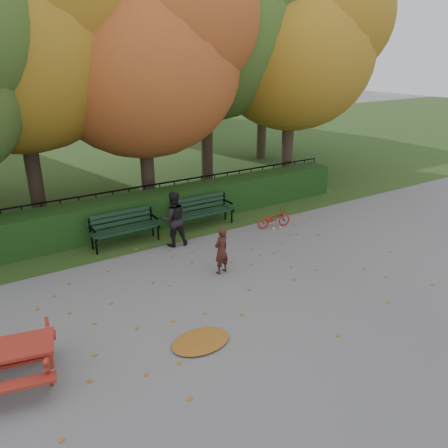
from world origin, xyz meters
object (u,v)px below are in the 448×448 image
tree_g (274,39)px  child (221,250)px  bench_right (202,209)px  adult (173,219)px  tree_e (304,44)px  tree_b (26,28)px  tree_c (154,51)px  tree_d (219,15)px  bicycle (274,219)px  bench_left (124,225)px

tree_g → child: 13.08m
bench_right → adult: size_ratio=1.22×
tree_e → bench_right: tree_e is taller
tree_b → tree_c: bearing=-13.5°
tree_c → tree_d: size_ratio=0.84×
tree_d → tree_g: size_ratio=1.12×
tree_e → bench_right: (-5.42, -2.07, -4.56)m
tree_d → tree_e: tree_d is taller
child → adult: bearing=-99.5°
tree_e → bench_right: size_ratio=4.53×
tree_b → bicycle: (5.25, -4.26, -5.13)m
tree_b → tree_d: tree_d is taller
adult → bicycle: (3.03, -0.41, -0.47)m
tree_b → bench_right: tree_b is taller
bench_right → bicycle: size_ratio=1.76×
tree_g → bicycle: 10.46m
tree_b → adult: 6.44m
tree_e → child: (-6.53, -4.87, -4.52)m
child → bench_left: bearing=-80.9°
tree_b → bench_left: bearing=-69.4°
tree_b → tree_c: tree_b is taller
tree_g → tree_d: bearing=-150.4°
tree_b → tree_g: bearing=15.6°
tree_d → bench_left: tree_d is taller
tree_d → child: size_ratio=8.50×
child → tree_b: bearing=-83.1°
bench_left → adult: adult is taller
tree_c → adult: tree_c is taller
bench_right → adult: (-1.32, -0.80, 0.22)m
tree_e → bicycle: (-3.71, -3.28, -4.81)m
tree_d → tree_c: bearing=-157.4°
tree_e → bench_left: (-7.82, -2.07, -4.56)m
tree_c → bicycle: size_ratio=7.82×
tree_g → adult: 11.91m
tree_b → tree_g: 11.19m
tree_e → adult: (-6.75, -2.87, -4.34)m
tree_c → bench_right: bearing=-83.3°
child → bicycle: (2.81, 1.59, -0.29)m
tree_b → tree_c: size_ratio=1.10×
tree_c → child: (-0.84, -5.06, -4.26)m
bench_left → tree_d: bearing=34.3°
tree_b → tree_e: 9.03m
tree_d → adult: size_ratio=6.47×
child → bicycle: child is taller
tree_g → bench_left: tree_g is taller
bench_right → tree_e: bearing=20.9°
bench_left → bicycle: 4.29m
tree_d → bench_left: size_ratio=5.32×
bench_right → bicycle: bearing=-35.4°
tree_d → child: 9.19m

